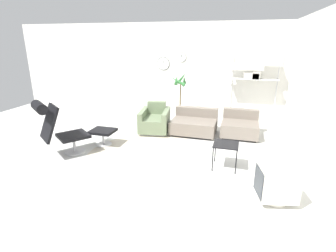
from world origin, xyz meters
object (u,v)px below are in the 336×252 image
(lounge_chair, at_px, (56,124))
(armchair_red, at_px, (155,121))
(couch_low, at_px, (194,124))
(potted_plant, at_px, (180,99))
(crt_television, at_px, (276,184))
(shelf_unit, at_px, (259,70))
(ottoman, at_px, (103,133))
(couch_second, at_px, (240,127))
(side_table, at_px, (226,146))

(lounge_chair, xyz_separation_m, armchair_red, (1.40, 2.01, -0.41))
(armchair_red, relative_size, couch_low, 0.92)
(couch_low, xyz_separation_m, potted_plant, (-0.64, 1.07, 0.38))
(crt_television, xyz_separation_m, shelf_unit, (-0.22, 4.09, 1.19))
(shelf_unit, bearing_deg, lounge_chair, -137.36)
(ottoman, xyz_separation_m, potted_plant, (1.19, 2.44, 0.33))
(ottoman, relative_size, crt_television, 0.87)
(armchair_red, height_order, couch_low, armchair_red)
(crt_television, distance_m, shelf_unit, 4.27)
(ottoman, bearing_deg, armchair_red, 56.17)
(couch_second, bearing_deg, lounge_chair, 32.92)
(armchair_red, relative_size, couch_second, 1.15)
(lounge_chair, xyz_separation_m, crt_television, (4.14, -0.49, -0.38))
(couch_second, relative_size, crt_television, 1.44)
(ottoman, distance_m, couch_second, 3.33)
(potted_plant, height_order, shelf_unit, shelf_unit)
(ottoman, xyz_separation_m, couch_low, (1.84, 1.37, -0.05))
(lounge_chair, xyz_separation_m, ottoman, (0.58, 0.78, -0.40))
(lounge_chair, bearing_deg, crt_television, 29.81)
(ottoman, bearing_deg, crt_television, -19.69)
(couch_second, bearing_deg, potted_plant, -27.68)
(armchair_red, distance_m, potted_plant, 1.31)
(lounge_chair, height_order, ottoman, lounge_chair)
(lounge_chair, distance_m, couch_second, 4.25)
(couch_second, distance_m, crt_television, 2.85)
(ottoman, distance_m, potted_plant, 2.74)
(ottoman, height_order, couch_second, couch_second)
(couch_low, bearing_deg, potted_plant, -58.88)
(lounge_chair, relative_size, side_table, 2.46)
(couch_low, bearing_deg, side_table, 117.63)
(potted_plant, xyz_separation_m, shelf_unit, (2.14, 0.38, 0.88))
(couch_low, bearing_deg, crt_television, 122.98)
(lounge_chair, bearing_deg, armchair_red, 91.65)
(lounge_chair, bearing_deg, ottoman, 90.00)
(ottoman, xyz_separation_m, shelf_unit, (3.33, 2.82, 1.22))
(couch_second, bearing_deg, couch_low, 6.99)
(couch_low, relative_size, shelf_unit, 0.53)
(potted_plant, bearing_deg, ottoman, -116.08)
(couch_second, distance_m, side_table, 1.91)
(lounge_chair, distance_m, shelf_unit, 5.38)
(lounge_chair, height_order, couch_low, lounge_chair)
(armchair_red, distance_m, shelf_unit, 3.21)
(lounge_chair, distance_m, ottoman, 1.05)
(couch_low, distance_m, crt_television, 3.16)
(crt_television, bearing_deg, armchair_red, 34.32)
(armchair_red, bearing_deg, crt_television, 128.22)
(couch_second, xyz_separation_m, side_table, (-0.21, -1.89, 0.20))
(side_table, bearing_deg, crt_television, -48.26)
(armchair_red, xyz_separation_m, side_table, (1.93, -1.60, 0.16))
(ottoman, relative_size, shelf_unit, 0.26)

